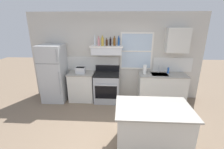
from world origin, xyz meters
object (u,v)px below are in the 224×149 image
at_px(refrigerator, 54,73).
at_px(stove_range, 107,87).
at_px(bottle_champagne_gold_foil, 102,41).
at_px(paper_towel_roll, 145,69).
at_px(dish_soap_bottle, 168,70).
at_px(bottle_balsamic_dark, 110,42).
at_px(bottle_brown_stout, 107,43).
at_px(bottle_amber_wine, 114,42).
at_px(bottle_blue_liqueur, 119,41).
at_px(toaster, 81,70).
at_px(bottle_clear_tall, 95,41).
at_px(bottle_rose_pink, 99,42).
at_px(kitchen_island, 152,128).

distance_m(refrigerator, stove_range, 1.70).
height_order(bottle_champagne_gold_foil, paper_towel_roll, bottle_champagne_gold_foil).
bearing_deg(dish_soap_bottle, bottle_balsamic_dark, -179.25).
relative_size(refrigerator, bottle_balsamic_dark, 7.15).
bearing_deg(refrigerator, dish_soap_bottle, 2.60).
height_order(bottle_brown_stout, paper_towel_roll, bottle_brown_stout).
relative_size(bottle_amber_wine, bottle_blue_liqueur, 0.98).
relative_size(bottle_champagne_gold_foil, bottle_brown_stout, 1.36).
height_order(toaster, bottle_brown_stout, bottle_brown_stout).
relative_size(bottle_balsamic_dark, dish_soap_bottle, 1.38).
bearing_deg(bottle_balsamic_dark, bottle_blue_liqueur, 5.39).
distance_m(bottle_clear_tall, bottle_rose_pink, 0.15).
xyz_separation_m(bottle_clear_tall, bottle_brown_stout, (0.36, -0.07, -0.04)).
relative_size(refrigerator, bottle_clear_tall, 5.84).
distance_m(toaster, bottle_brown_stout, 1.16).
distance_m(refrigerator, bottle_balsamic_dark, 2.01).
bearing_deg(bottle_balsamic_dark, dish_soap_bottle, 0.75).
distance_m(toaster, bottle_clear_tall, 0.98).
xyz_separation_m(refrigerator, dish_soap_bottle, (3.53, 0.16, 0.11)).
distance_m(bottle_brown_stout, kitchen_island, 2.66).
bearing_deg(bottle_clear_tall, bottle_balsamic_dark, -2.52).
bearing_deg(bottle_champagne_gold_foil, bottle_brown_stout, 8.90).
distance_m(refrigerator, dish_soap_bottle, 3.54).
bearing_deg(refrigerator, bottle_brown_stout, 2.96).
xyz_separation_m(stove_range, bottle_brown_stout, (0.00, 0.06, 1.37)).
bearing_deg(bottle_blue_liqueur, paper_towel_roll, -7.10).
xyz_separation_m(toaster, bottle_brown_stout, (0.80, 0.09, 0.83)).
bearing_deg(dish_soap_bottle, paper_towel_roll, -172.18).
relative_size(bottle_rose_pink, dish_soap_bottle, 1.52).
distance_m(bottle_brown_stout, bottle_amber_wine, 0.23).
relative_size(stove_range, paper_towel_roll, 4.04).
distance_m(bottle_brown_stout, bottle_balsamic_dark, 0.12).
xyz_separation_m(bottle_brown_stout, kitchen_island, (1.04, -2.02, -1.38)).
relative_size(bottle_brown_stout, bottle_amber_wine, 0.78).
bearing_deg(bottle_amber_wine, paper_towel_roll, -2.46).
bearing_deg(bottle_amber_wine, bottle_blue_liqueur, 25.83).
height_order(bottle_clear_tall, bottle_rose_pink, bottle_clear_tall).
bearing_deg(bottle_clear_tall, kitchen_island, -56.18).
height_order(bottle_clear_tall, paper_towel_roll, bottle_clear_tall).
bearing_deg(bottle_champagne_gold_foil, refrigerator, -177.51).
distance_m(bottle_clear_tall, bottle_brown_stout, 0.37).
xyz_separation_m(stove_range, dish_soap_bottle, (1.88, 0.14, 0.54)).
distance_m(stove_range, bottle_clear_tall, 1.46).
height_order(bottle_amber_wine, bottle_blue_liqueur, bottle_blue_liqueur).
bearing_deg(bottle_blue_liqueur, bottle_clear_tall, -179.79).
distance_m(bottle_brown_stout, dish_soap_bottle, 2.06).
xyz_separation_m(bottle_rose_pink, bottle_blue_liqueur, (0.58, 0.08, 0.00)).
bearing_deg(stove_range, bottle_blue_liqueur, 21.35).
bearing_deg(stove_range, bottle_amber_wine, 18.78).
bearing_deg(bottle_clear_tall, bottle_rose_pink, -31.26).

